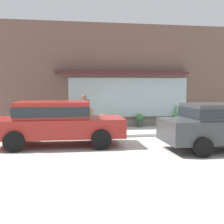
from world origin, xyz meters
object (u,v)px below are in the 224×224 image
parked_car_red (56,120)px  potted_plant_trailing_edge (140,119)px  pedestrian_with_handbag (85,110)px  potted_plant_window_center (176,115)px  potted_plant_near_hydrant (113,121)px  potted_plant_window_right (213,120)px  fire_hydrant (102,124)px  potted_plant_low_front (70,124)px

parked_car_red → potted_plant_trailing_edge: 5.80m
pedestrian_with_handbag → parked_car_red: (-1.29, -3.21, -0.10)m
parked_car_red → potted_plant_window_center: parked_car_red is taller
potted_plant_near_hydrant → potted_plant_window_right: size_ratio=1.37×
potted_plant_window_right → potted_plant_window_center: bearing=173.8°
potted_plant_window_center → potted_plant_window_right: (2.00, -0.22, -0.31)m
pedestrian_with_handbag → fire_hydrant: bearing=-30.0°
potted_plant_near_hydrant → potted_plant_trailing_edge: potted_plant_near_hydrant is taller
pedestrian_with_handbag → potted_plant_low_front: size_ratio=3.43×
pedestrian_with_handbag → potted_plant_low_front: bearing=143.7°
parked_car_red → potted_plant_low_front: parked_car_red is taller
pedestrian_with_handbag → potted_plant_window_center: size_ratio=1.44×
potted_plant_trailing_edge → potted_plant_low_front: potted_plant_trailing_edge is taller
potted_plant_window_center → potted_plant_near_hydrant: 3.49m
parked_car_red → potted_plant_window_right: parked_car_red is taller
pedestrian_with_handbag → potted_plant_near_hydrant: pedestrian_with_handbag is taller
potted_plant_window_center → potted_plant_window_right: 2.04m
parked_car_red → potted_plant_window_right: 9.18m
fire_hydrant → potted_plant_trailing_edge: size_ratio=1.22×
potted_plant_trailing_edge → fire_hydrant: bearing=-145.9°
potted_plant_window_center → potted_plant_low_front: (-5.58, -0.28, -0.32)m
potted_plant_window_center → potted_plant_trailing_edge: potted_plant_window_center is taller
pedestrian_with_handbag → parked_car_red: 3.46m
pedestrian_with_handbag → potted_plant_window_center: (4.92, 1.06, -0.42)m
parked_car_red → pedestrian_with_handbag: bearing=70.5°
potted_plant_near_hydrant → potted_plant_window_right: bearing=2.0°
potted_plant_low_front → fire_hydrant: bearing=-46.7°
potted_plant_trailing_edge → potted_plant_window_center: bearing=7.1°
fire_hydrant → potted_plant_trailing_edge: 2.61m
potted_plant_window_center → potted_plant_window_right: size_ratio=2.16×
fire_hydrant → potted_plant_near_hydrant: 1.52m
potted_plant_near_hydrant → potted_plant_trailing_edge: size_ratio=1.10×
potted_plant_window_right → potted_plant_trailing_edge: bearing=-179.4°
fire_hydrant → parked_car_red: size_ratio=0.18×
pedestrian_with_handbag → potted_plant_low_front: pedestrian_with_handbag is taller
pedestrian_with_handbag → potted_plant_near_hydrant: 1.72m
parked_car_red → potted_plant_window_center: (6.21, 4.27, -0.33)m
pedestrian_with_handbag → potted_plant_trailing_edge: size_ratio=2.50×
pedestrian_with_handbag → potted_plant_trailing_edge: bearing=29.2°
pedestrian_with_handbag → potted_plant_near_hydrant: size_ratio=2.27×
potted_plant_trailing_edge → potted_plant_window_right: potted_plant_trailing_edge is taller
potted_plant_low_front → potted_plant_window_right: (7.58, 0.06, 0.01)m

